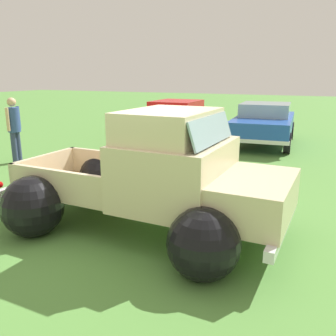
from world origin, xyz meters
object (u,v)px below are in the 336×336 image
Objects in this scene: vintage_pickup_truck at (160,186)px; show_car_0 at (175,118)px; show_car_1 at (264,122)px; spectator_0 at (14,126)px.

show_car_0 is (-3.23, 8.02, 0.03)m from vintage_pickup_truck.
spectator_0 is at bearing -49.18° from show_car_1.
vintage_pickup_truck is 2.58× the size of spectator_0.
vintage_pickup_truck reaches higher than show_car_1.
show_car_0 is at bearing -91.09° from show_car_1.
show_car_1 is (3.35, 0.18, -0.00)m from show_car_0.
show_car_1 is (0.12, 8.20, 0.03)m from vintage_pickup_truck.
spectator_0 reaches higher than show_car_1.
spectator_0 is (-2.40, -5.58, 0.25)m from show_car_0.
show_car_0 is 2.62× the size of spectator_0.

